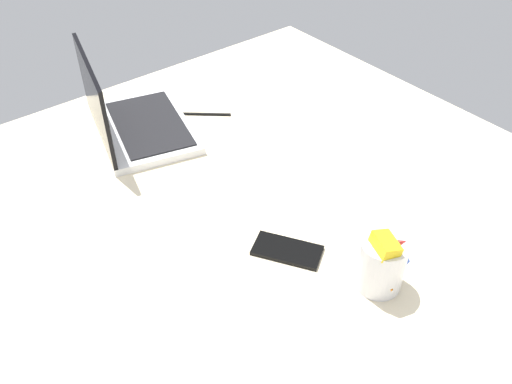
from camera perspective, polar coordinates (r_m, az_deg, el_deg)
The scene contains 5 objects.
bed_mattress at distance 119.67cm, azimuth 6.78°, elevation -9.51°, with size 180.00×140.00×18.00cm, color beige.
laptop at distance 147.09cm, azimuth -12.92°, elevation 7.33°, with size 37.78×30.67×23.00cm.
snack_cup at distance 105.28cm, azimuth 13.00°, elevation -7.13°, with size 9.65×9.00×13.35cm.
cell_phone at distance 112.69cm, azimuth 3.28°, elevation -6.10°, with size 6.80×14.00×0.80cm, color black.
charger_cable at distance 154.41cm, azimuth -5.83°, elevation 8.09°, with size 17.00×0.60×0.60cm, color black.
Camera 1 is at (-51.38, 58.97, 99.57)cm, focal length 38.33 mm.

